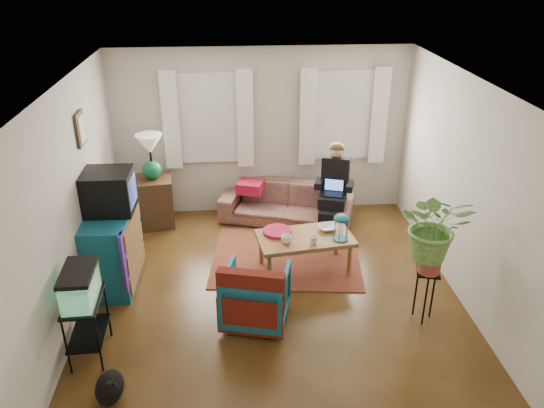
{
  "coord_description": "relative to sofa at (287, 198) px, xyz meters",
  "views": [
    {
      "loc": [
        -0.44,
        -5.29,
        3.88
      ],
      "look_at": [
        0.0,
        0.4,
        1.1
      ],
      "focal_mm": 35.0,
      "sensor_mm": 36.0,
      "label": 1
    }
  ],
  "objects": [
    {
      "name": "floor",
      "position": [
        -0.35,
        -2.05,
        -0.39
      ],
      "size": [
        4.5,
        5.0,
        0.01
      ],
      "primitive_type": "cube",
      "color": "#4F2B14",
      "rests_on": "ground"
    },
    {
      "name": "ceiling",
      "position": [
        -0.35,
        -2.05,
        2.21
      ],
      "size": [
        4.5,
        5.0,
        0.01
      ],
      "primitive_type": "cube",
      "color": "white",
      "rests_on": "wall_back"
    },
    {
      "name": "wall_back",
      "position": [
        -0.35,
        0.45,
        0.91
      ],
      "size": [
        4.5,
        0.01,
        2.6
      ],
      "primitive_type": "cube",
      "color": "silver",
      "rests_on": "floor"
    },
    {
      "name": "wall_front",
      "position": [
        -0.35,
        -4.55,
        0.91
      ],
      "size": [
        4.5,
        0.01,
        2.6
      ],
      "primitive_type": "cube",
      "color": "silver",
      "rests_on": "floor"
    },
    {
      "name": "wall_left",
      "position": [
        -2.6,
        -2.05,
        0.91
      ],
      "size": [
        0.01,
        5.0,
        2.6
      ],
      "primitive_type": "cube",
      "color": "silver",
      "rests_on": "floor"
    },
    {
      "name": "wall_right",
      "position": [
        1.9,
        -2.05,
        0.91
      ],
      "size": [
        0.01,
        5.0,
        2.6
      ],
      "primitive_type": "cube",
      "color": "silver",
      "rests_on": "floor"
    },
    {
      "name": "window_left",
      "position": [
        -1.15,
        0.43,
        1.16
      ],
      "size": [
        1.08,
        0.04,
        1.38
      ],
      "primitive_type": "cube",
      "color": "white",
      "rests_on": "wall_back"
    },
    {
      "name": "window_right",
      "position": [
        0.9,
        0.43,
        1.16
      ],
      "size": [
        1.08,
        0.04,
        1.38
      ],
      "primitive_type": "cube",
      "color": "white",
      "rests_on": "wall_back"
    },
    {
      "name": "curtains_left",
      "position": [
        -1.15,
        0.35,
        1.16
      ],
      "size": [
        1.36,
        0.06,
        1.5
      ],
      "primitive_type": "cube",
      "color": "white",
      "rests_on": "wall_back"
    },
    {
      "name": "curtains_right",
      "position": [
        0.9,
        0.35,
        1.16
      ],
      "size": [
        1.36,
        0.06,
        1.5
      ],
      "primitive_type": "cube",
      "color": "white",
      "rests_on": "wall_back"
    },
    {
      "name": "picture_frame",
      "position": [
        -2.57,
        -1.2,
        1.56
      ],
      "size": [
        0.04,
        0.32,
        0.4
      ],
      "primitive_type": "cube",
      "color": "#3D2616",
      "rests_on": "wall_left"
    },
    {
      "name": "area_rug",
      "position": [
        -0.12,
        -1.11,
        -0.38
      ],
      "size": [
        2.17,
        1.81,
        0.01
      ],
      "primitive_type": "cube",
      "rotation": [
        0.0,
        0.0,
        -0.11
      ],
      "color": "brown",
      "rests_on": "floor"
    },
    {
      "name": "sofa",
      "position": [
        0.0,
        0.0,
        0.0
      ],
      "size": [
        2.15,
        1.36,
        0.78
      ],
      "primitive_type": "imported",
      "rotation": [
        0.0,
        0.0,
        -0.31
      ],
      "color": "brown",
      "rests_on": "floor"
    },
    {
      "name": "seated_person",
      "position": [
        0.69,
        -0.22,
        0.21
      ],
      "size": [
        0.66,
        0.74,
        1.19
      ],
      "primitive_type": null,
      "rotation": [
        0.0,
        0.0,
        -0.31
      ],
      "color": "black",
      "rests_on": "sofa"
    },
    {
      "name": "side_table",
      "position": [
        -2.0,
        0.05,
        -0.01
      ],
      "size": [
        0.59,
        0.59,
        0.76
      ],
      "primitive_type": "cube",
      "rotation": [
        0.0,
        0.0,
        0.13
      ],
      "color": "#3F2817",
      "rests_on": "floor"
    },
    {
      "name": "table_lamp",
      "position": [
        -2.0,
        0.05,
        0.7
      ],
      "size": [
        0.44,
        0.44,
        0.7
      ],
      "primitive_type": null,
      "rotation": [
        0.0,
        0.0,
        0.13
      ],
      "color": "white",
      "rests_on": "side_table"
    },
    {
      "name": "dresser",
      "position": [
        -2.34,
        -1.49,
        0.09
      ],
      "size": [
        0.56,
        1.08,
        0.96
      ],
      "primitive_type": "cube",
      "rotation": [
        0.0,
        0.0,
        -0.02
      ],
      "color": "#136173",
      "rests_on": "floor"
    },
    {
      "name": "crt_tv",
      "position": [
        -2.32,
        -1.38,
        0.82
      ],
      "size": [
        0.6,
        0.55,
        0.51
      ],
      "primitive_type": "cube",
      "rotation": [
        0.0,
        0.0,
        -0.02
      ],
      "color": "black",
      "rests_on": "dresser"
    },
    {
      "name": "aquarium_stand",
      "position": [
        -2.35,
        -2.86,
        -0.05
      ],
      "size": [
        0.37,
        0.63,
        0.69
      ],
      "primitive_type": "cube",
      "rotation": [
        0.0,
        0.0,
        0.04
      ],
      "color": "black",
      "rests_on": "floor"
    },
    {
      "name": "aquarium",
      "position": [
        -2.35,
        -2.86,
        0.48
      ],
      "size": [
        0.33,
        0.57,
        0.36
      ],
      "primitive_type": "cube",
      "rotation": [
        0.0,
        0.0,
        0.04
      ],
      "color": "#7FD899",
      "rests_on": "aquarium_stand"
    },
    {
      "name": "black_cat",
      "position": [
        -2.03,
        -3.5,
        -0.22
      ],
      "size": [
        0.37,
        0.46,
        0.34
      ],
      "primitive_type": "ellipsoid",
      "rotation": [
        0.0,
        0.0,
        0.32
      ],
      "color": "black",
      "rests_on": "floor"
    },
    {
      "name": "armchair",
      "position": [
        -0.6,
        -2.42,
        -0.03
      ],
      "size": [
        0.85,
        0.81,
        0.72
      ],
      "primitive_type": "imported",
      "rotation": [
        0.0,
        0.0,
        2.89
      ],
      "color": "#105E60",
      "rests_on": "floor"
    },
    {
      "name": "serape_throw",
      "position": [
        -0.66,
        -2.69,
        0.12
      ],
      "size": [
        0.75,
        0.34,
        0.6
      ],
      "primitive_type": "cube",
      "rotation": [
        0.0,
        0.0,
        -0.25
      ],
      "color": "#9E0A0A",
      "rests_on": "armchair"
    },
    {
      "name": "coffee_table",
      "position": [
        0.09,
        -1.42,
        -0.14
      ],
      "size": [
        1.3,
        0.83,
        0.51
      ],
      "primitive_type": "cube",
      "rotation": [
        0.0,
        0.0,
        0.14
      ],
      "color": "brown",
      "rests_on": "floor"
    },
    {
      "name": "cup_a",
      "position": [
        -0.16,
        -1.57,
        0.17
      ],
      "size": [
        0.16,
        0.16,
        0.11
      ],
      "primitive_type": "imported",
      "rotation": [
        0.0,
        0.0,
        0.14
      ],
      "color": "white",
      "rests_on": "coffee_table"
    },
    {
      "name": "cup_b",
      "position": [
        0.18,
        -1.61,
        0.16
      ],
      "size": [
        0.13,
        0.13,
        0.1
      ],
      "primitive_type": "imported",
      "rotation": [
        0.0,
        0.0,
        0.14
      ],
      "color": "beige",
      "rests_on": "coffee_table"
    },
    {
      "name": "bowl",
      "position": [
        0.41,
        -1.26,
        0.14
      ],
      "size": [
        0.27,
        0.27,
        0.06
      ],
      "primitive_type": "imported",
      "rotation": [
        0.0,
        0.0,
        0.14
      ],
      "color": "white",
      "rests_on": "coffee_table"
    },
    {
      "name": "snack_tray",
      "position": [
        -0.26,
        -1.3,
        0.13
      ],
      "size": [
        0.43,
        0.43,
        0.04
      ],
      "primitive_type": "cylinder",
      "rotation": [
        0.0,
        0.0,
        0.14
      ],
      "color": "#B21414",
      "rests_on": "coffee_table"
    },
    {
      "name": "birdcage",
      "position": [
        0.53,
        -1.52,
        0.29
      ],
      "size": [
        0.23,
        0.23,
        0.35
      ],
      "primitive_type": null,
      "rotation": [
        0.0,
        0.0,
        0.14
      ],
      "color": "#115B6B",
      "rests_on": "coffee_table"
    },
    {
      "name": "plant_stand",
      "position": [
        1.31,
        -2.55,
        -0.07
      ],
      "size": [
        0.33,
        0.33,
        0.64
      ],
      "primitive_type": "cube",
      "rotation": [
        0.0,
        0.0,
        -0.27
      ],
      "color": "black",
      "rests_on": "floor"
    },
    {
      "name": "potted_plant",
      "position": [
        1.31,
        -2.55,
        0.7
      ],
      "size": [
        0.88,
        0.81,
        0.82
      ],
      "primitive_type": "imported",
      "rotation": [
        0.0,
        0.0,
        -0.27
      ],
      "color": "#599947",
      "rests_on": "plant_stand"
    }
  ]
}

